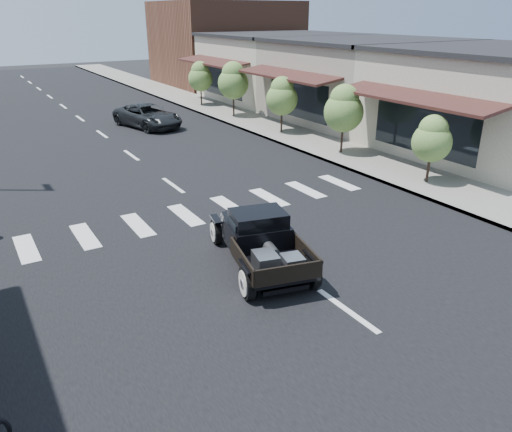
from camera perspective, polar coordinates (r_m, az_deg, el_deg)
ground at (r=13.43m, az=1.99°, el=-4.82°), size 120.00×120.00×0.00m
road at (r=26.55m, az=-16.06°, el=8.12°), size 14.00×80.00×0.02m
road_markings at (r=21.92m, az=-12.43°, el=5.55°), size 12.00×60.00×0.06m
sidewalk_right at (r=29.80m, az=0.02°, el=10.59°), size 3.00×80.00×0.15m
storefront_near at (r=26.00m, az=26.21°, el=11.51°), size 10.00×9.00×4.50m
storefront_mid at (r=31.76m, az=12.43°, el=14.79°), size 10.00×9.00×4.50m
storefront_far at (r=38.78m, az=3.03°, el=16.53°), size 10.00×9.00×4.50m
far_building_right at (r=47.51m, az=-3.53°, el=19.08°), size 11.00×10.00×7.00m
small_tree_a at (r=19.75m, az=19.33°, el=7.12°), size 1.46×1.46×2.44m
small_tree_b at (r=23.10m, az=9.92°, el=10.74°), size 1.77×1.77×2.95m
small_tree_c at (r=26.97m, az=2.97°, el=12.49°), size 1.67×1.67×2.79m
small_tree_d at (r=31.45m, az=-2.60°, el=14.21°), size 1.88×1.88×3.13m
small_tree_e at (r=35.62m, az=-6.33°, el=14.78°), size 1.67×1.67×2.79m
hotrod_pickup at (r=12.75m, az=0.51°, el=-2.70°), size 2.86×4.54×1.46m
second_car at (r=29.49m, az=-12.27°, el=11.08°), size 3.19×4.98×1.28m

